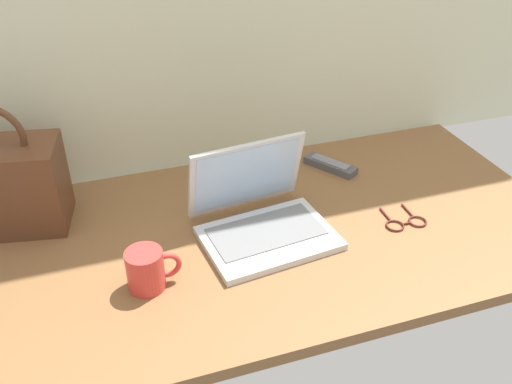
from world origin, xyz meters
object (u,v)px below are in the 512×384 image
object	(u,v)px
laptop	(261,216)
coffee_mug	(147,269)
remote_control_near	(330,165)
eyeglasses	(406,223)
handbag	(0,185)

from	to	relation	value
laptop	coffee_mug	bearing A→B (deg)	-159.28
remote_control_near	laptop	bearing A→B (deg)	-142.61
eyeglasses	handbag	world-z (taller)	handbag
laptop	handbag	xyz separation A→B (m)	(-0.59, 0.23, 0.07)
remote_control_near	handbag	bearing A→B (deg)	179.68
handbag	coffee_mug	bearing A→B (deg)	-49.20
coffee_mug	handbag	world-z (taller)	handbag
coffee_mug	remote_control_near	bearing A→B (deg)	29.68
coffee_mug	eyeglasses	size ratio (longest dim) A/B	1.07
laptop	eyeglasses	xyz separation A→B (m)	(0.36, -0.09, -0.04)
laptop	handbag	distance (m)	0.64
eyeglasses	laptop	bearing A→B (deg)	166.05
coffee_mug	eyeglasses	xyz separation A→B (m)	(0.65, 0.02, -0.04)
handbag	remote_control_near	bearing A→B (deg)	-0.32
handbag	eyeglasses	bearing A→B (deg)	-18.50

